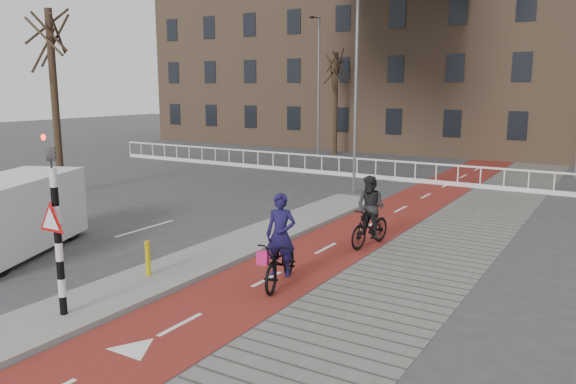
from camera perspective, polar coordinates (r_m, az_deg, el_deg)
The scene contains 15 objects.
ground at distance 12.85m, azimuth -12.89°, elevation -10.04°, with size 120.00×120.00×0.00m, color #38383A.
bike_lane at distance 20.31m, azimuth 10.39°, elevation -2.25°, with size 2.50×60.00×0.01m, color maroon.
sidewalk at distance 19.52m, azimuth 18.09°, elevation -3.13°, with size 3.00×60.00×0.01m, color slate.
curb_island at distance 16.16m, azimuth -4.78°, elevation -5.26°, with size 1.80×16.00×0.12m, color gray.
traffic_signal at distance 11.46m, azimuth -22.53°, elevation -2.74°, with size 0.80×0.80×3.68m.
bollard at distance 13.62m, azimuth -14.05°, elevation -6.53°, with size 0.12×0.12×0.82m, color #CDBA0B.
cyclist_near at distance 12.82m, azimuth -0.74°, elevation -6.39°, with size 1.23×2.18×2.13m.
cyclist_far at distance 16.05m, azimuth 8.35°, elevation -2.56°, with size 0.96×1.95×2.02m.
van at distance 16.79m, azimuth -26.61°, elevation -2.14°, with size 3.67×5.20×2.08m.
railing at distance 29.18m, azimuth 3.44°, elevation 2.43°, with size 28.00×0.10×0.99m.
townhouse_row at distance 42.26m, azimuth 16.00°, elevation 14.80°, with size 46.00×10.00×15.90m.
tree_left at distance 25.23m, azimuth -22.58°, elevation 8.27°, with size 0.30×0.30×7.56m, color black.
tree_mid at distance 37.80m, azimuth 4.86°, elevation 8.91°, with size 0.28×0.28×6.68m, color black.
streetlight_near at distance 23.73m, azimuth 6.89°, elevation 9.61°, with size 0.12×0.12×8.15m, color slate.
streetlight_left at distance 35.68m, azimuth 3.12°, elevation 10.44°, with size 0.12×0.12×8.69m, color slate.
Camera 1 is at (8.50, -8.53, 4.49)m, focal length 35.00 mm.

